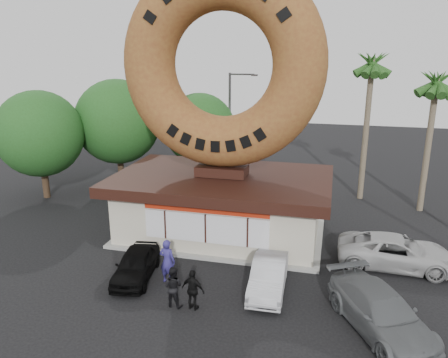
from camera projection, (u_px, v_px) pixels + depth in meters
name	position (u px, v px, depth m)	size (l,w,h in m)	color
ground	(186.00, 290.00, 18.07)	(90.00, 90.00, 0.00)	black
donut_shop	(222.00, 203.00, 23.13)	(11.20, 7.20, 3.80)	beige
giant_donut	(222.00, 65.00, 21.14)	(10.09, 10.09, 2.57)	brown
tree_west	(118.00, 122.00, 31.08)	(6.00, 6.00, 7.65)	#473321
tree_mid	(200.00, 129.00, 31.82)	(5.20, 5.20, 6.63)	#473321
tree_far	(40.00, 134.00, 28.28)	(5.60, 5.60, 7.14)	#473321
palm_near	(372.00, 69.00, 26.93)	(2.60, 2.60, 9.75)	#726651
palm_far	(436.00, 88.00, 24.97)	(2.60, 2.60, 8.75)	#726651
street_lamp	(232.00, 122.00, 32.11)	(2.11, 0.20, 8.00)	#59595E
person_left	(167.00, 261.00, 18.42)	(0.72, 0.47, 1.97)	navy
person_center	(173.00, 287.00, 16.76)	(0.80, 0.62, 1.64)	black
person_right	(193.00, 290.00, 16.52)	(0.96, 0.40, 1.65)	black
car_black	(136.00, 264.00, 18.90)	(1.50, 3.73, 1.27)	black
car_silver	(269.00, 276.00, 17.92)	(1.36, 3.90, 1.28)	#BCBDC2
car_grey	(381.00, 312.00, 15.29)	(2.05, 5.05, 1.47)	slate
car_white	(397.00, 252.00, 19.86)	(2.41, 5.23, 1.45)	#B9B9B9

